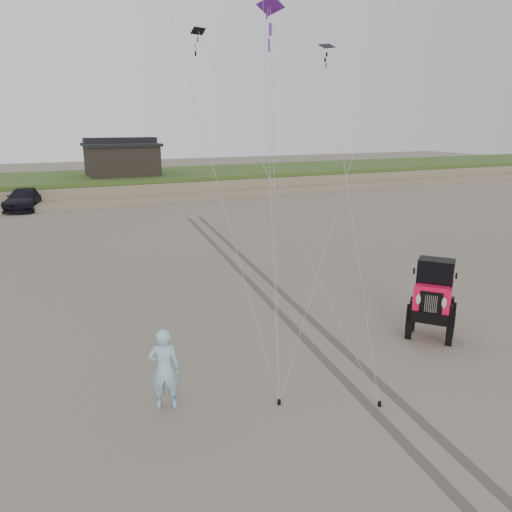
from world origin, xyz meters
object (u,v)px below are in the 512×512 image
object	(u,v)px
cabin	(122,158)
jeep	(432,308)
truck_c	(25,199)
man	(164,369)

from	to	relation	value
cabin	jeep	size ratio (longest dim) A/B	1.22
truck_c	man	bearing A→B (deg)	-69.85
cabin	truck_c	size ratio (longest dim) A/B	1.17
truck_c	jeep	size ratio (longest dim) A/B	1.04
man	truck_c	bearing A→B (deg)	-66.24
man	jeep	bearing A→B (deg)	-158.25
man	cabin	bearing A→B (deg)	-79.88
truck_c	man	size ratio (longest dim) A/B	2.80
truck_c	jeep	xyz separation A→B (m)	(10.65, -30.92, 0.19)
cabin	truck_c	bearing A→B (deg)	-147.47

